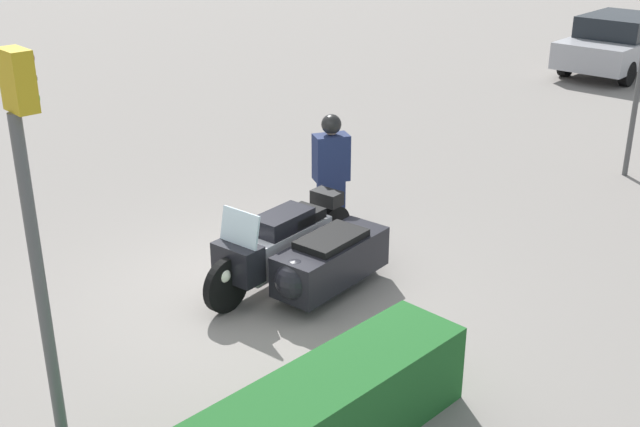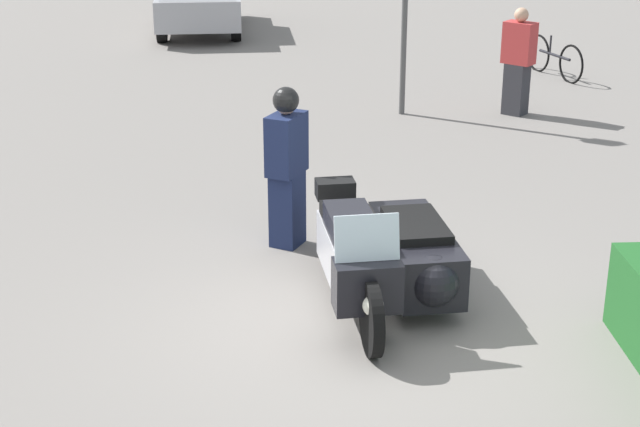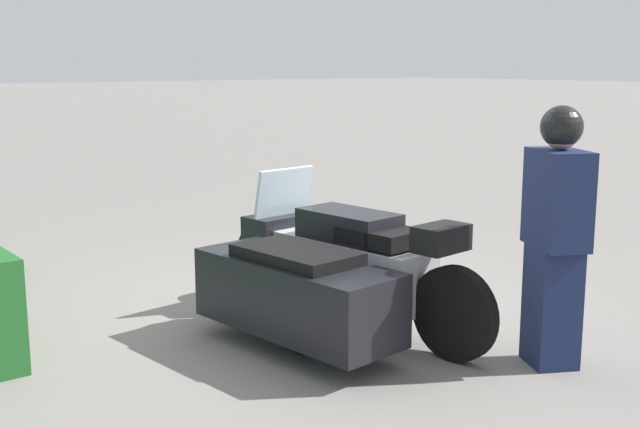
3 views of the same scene
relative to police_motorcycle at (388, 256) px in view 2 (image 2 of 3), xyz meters
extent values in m
plane|color=slate|center=(0.51, -0.30, -0.47)|extent=(160.00, 160.00, 0.00)
cylinder|color=black|center=(1.00, -0.24, -0.14)|extent=(0.67, 0.17, 0.66)
cylinder|color=black|center=(-0.99, -0.45, -0.14)|extent=(0.67, 0.17, 0.66)
cylinder|color=black|center=(-0.26, 0.28, -0.21)|extent=(0.52, 0.15, 0.51)
cube|color=#B7B7BC|center=(0.00, -0.35, -0.01)|extent=(1.44, 0.57, 0.45)
cube|color=black|center=(0.00, -0.35, 0.31)|extent=(0.81, 0.48, 0.24)
cube|color=black|center=(-0.32, -0.38, 0.29)|extent=(0.60, 0.46, 0.12)
cube|color=black|center=(0.79, -0.26, 0.08)|extent=(0.38, 0.60, 0.44)
cube|color=silver|center=(0.74, -0.27, 0.49)|extent=(0.17, 0.56, 0.40)
sphere|color=white|center=(1.05, -0.24, 0.01)|extent=(0.18, 0.18, 0.18)
cube|color=black|center=(-0.19, 0.29, -0.06)|extent=(1.64, 0.76, 0.50)
sphere|color=black|center=(0.48, 0.35, -0.04)|extent=(0.47, 0.47, 0.47)
cube|color=black|center=(-0.19, 0.29, 0.23)|extent=(0.92, 0.59, 0.09)
cube|color=black|center=(-0.86, -0.44, 0.36)|extent=(0.28, 0.41, 0.18)
cube|color=#192347|center=(-1.44, -0.91, -0.06)|extent=(0.43, 0.41, 0.81)
cube|color=#192347|center=(-1.44, -0.91, 0.66)|extent=(0.55, 0.47, 0.64)
sphere|color=tan|center=(-1.44, -0.91, 1.09)|extent=(0.22, 0.22, 0.22)
sphere|color=black|center=(-1.44, -0.91, 1.13)|extent=(0.27, 0.27, 0.27)
cylinder|color=#4C4C4C|center=(-6.66, 0.99, 1.00)|extent=(0.09, 0.09, 2.94)
cube|color=#9E9EA3|center=(-13.93, -2.67, 0.16)|extent=(4.09, 1.99, 0.64)
cylinder|color=black|center=(-15.13, -3.52, -0.17)|extent=(0.61, 0.25, 0.60)
cylinder|color=black|center=(-15.21, -1.95, -0.17)|extent=(0.61, 0.25, 0.60)
cylinder|color=black|center=(-12.65, -3.40, -0.17)|extent=(0.61, 0.25, 0.60)
cylinder|color=black|center=(-12.73, -1.83, -0.17)|extent=(0.61, 0.25, 0.60)
cube|color=#2D2D33|center=(-6.56, 2.77, -0.06)|extent=(0.43, 0.44, 0.81)
cube|color=#B23333|center=(-6.56, 2.77, 0.66)|extent=(0.53, 0.54, 0.64)
sphere|color=tan|center=(-6.56, 2.77, 1.09)|extent=(0.22, 0.22, 0.22)
torus|color=black|center=(-8.61, 4.25, -0.14)|extent=(0.67, 0.27, 0.70)
torus|color=black|center=(-9.58, 3.91, -0.14)|extent=(0.67, 0.27, 0.70)
cylinder|color=black|center=(-9.09, 4.08, -0.07)|extent=(0.89, 0.35, 0.05)
cylinder|color=black|center=(-9.24, 4.03, 0.09)|extent=(0.04, 0.04, 0.33)
camera|label=1|loc=(6.07, 6.22, 4.16)|focal=45.00mm
camera|label=2|loc=(8.31, -1.03, 3.64)|focal=55.00mm
camera|label=3|loc=(-4.54, 3.45, 1.52)|focal=45.00mm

